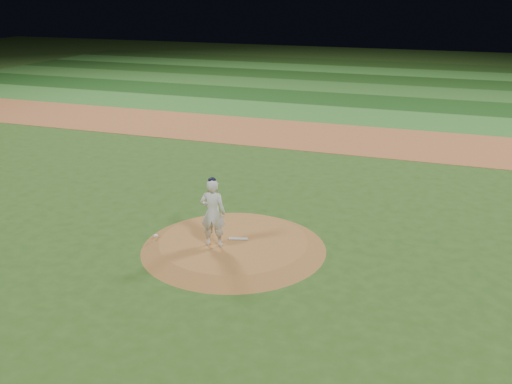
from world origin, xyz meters
TOP-DOWN VIEW (x-y plane):
  - ground at (0.00, 0.00)m, footprint 120.00×120.00m
  - infield_dirt_band at (0.00, 14.00)m, footprint 70.00×6.00m
  - outfield_stripe_0 at (0.00, 19.50)m, footprint 70.00×5.00m
  - outfield_stripe_1 at (0.00, 24.50)m, footprint 70.00×5.00m
  - outfield_stripe_2 at (0.00, 29.50)m, footprint 70.00×5.00m
  - outfield_stripe_3 at (0.00, 34.50)m, footprint 70.00×5.00m
  - outfield_stripe_4 at (0.00, 39.50)m, footprint 70.00×5.00m
  - outfield_stripe_5 at (0.00, 44.50)m, footprint 70.00×5.00m
  - pitchers_mound at (0.00, 0.00)m, footprint 5.50×5.50m
  - pitching_rubber at (0.10, 0.13)m, footprint 0.58×0.30m
  - rosin_bag at (-2.32, -0.53)m, footprint 0.14×0.14m
  - pitcher_on_mound at (-0.43, -0.49)m, footprint 0.80×0.59m

SIDE VIEW (x-z plane):
  - ground at x=0.00m, z-range 0.00..0.00m
  - outfield_stripe_0 at x=0.00m, z-range 0.00..0.02m
  - outfield_stripe_1 at x=0.00m, z-range 0.00..0.02m
  - outfield_stripe_2 at x=0.00m, z-range 0.00..0.02m
  - outfield_stripe_3 at x=0.00m, z-range 0.00..0.02m
  - outfield_stripe_4 at x=0.00m, z-range 0.00..0.02m
  - outfield_stripe_5 at x=0.00m, z-range 0.00..0.02m
  - infield_dirt_band at x=0.00m, z-range 0.00..0.02m
  - pitchers_mound at x=0.00m, z-range 0.00..0.25m
  - pitching_rubber at x=0.10m, z-range 0.25..0.28m
  - rosin_bag at x=-2.32m, z-range 0.25..0.33m
  - pitcher_on_mound at x=-0.43m, z-range 0.23..2.31m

